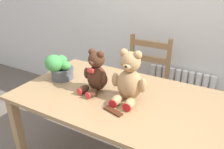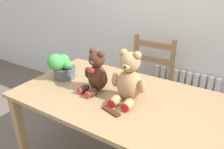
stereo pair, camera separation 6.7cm
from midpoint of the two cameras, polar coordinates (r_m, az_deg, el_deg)
The scene contains 8 objects.
wall_back at distance 2.45m, azimuth 13.95°, elevation 17.96°, with size 8.00×0.04×2.60m, color silver.
radiator at distance 2.65m, azimuth 16.22°, elevation -5.57°, with size 0.73×0.10×0.60m.
dining_table at distance 1.65m, azimuth 0.32°, elevation -8.29°, with size 1.48×0.87×0.76m.
wooden_chair_behind at distance 2.39m, azimuth 7.46°, elevation -2.86°, with size 0.45×0.39×0.98m.
teddy_bear_left at distance 1.61m, azimuth -5.45°, elevation 0.23°, with size 0.22×0.24×0.32m.
teddy_bear_right at distance 1.47m, azimuth 3.19°, elevation -1.27°, with size 0.25×0.25×0.36m.
potted_plant at distance 1.84m, azimuth -14.59°, elevation 1.81°, with size 0.20×0.22×0.22m.
chocolate_bar at distance 1.41m, azimuth -1.11°, elevation -9.57°, with size 0.14×0.04×0.01m, color #472314.
Camera 1 is at (0.63, -0.79, 1.56)m, focal length 35.00 mm.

